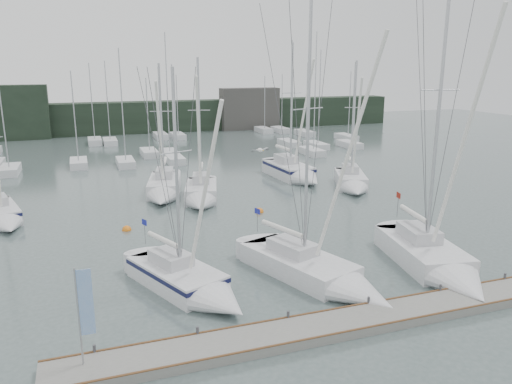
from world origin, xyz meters
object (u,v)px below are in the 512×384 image
sailboat_mid_b (164,190)px  sailboat_mid_c (201,195)px  sailboat_mid_e (352,183)px  sailboat_mid_d (296,173)px  dock_banner (83,308)px  sailboat_mid_a (3,217)px  buoy_c (127,230)px  sailboat_near_center (327,277)px  sailboat_near_left (194,286)px  sailboat_near_right (439,265)px  buoy_b (259,212)px

sailboat_mid_b → sailboat_mid_c: size_ratio=0.97×
sailboat_mid_e → sailboat_mid_d: bearing=144.3°
sailboat_mid_d → dock_banner: 33.06m
sailboat_mid_a → sailboat_mid_e: 28.48m
dock_banner → buoy_c: bearing=81.1°
sailboat_near_center → sailboat_mid_c: bearing=78.3°
sailboat_mid_e → sailboat_mid_c: bearing=-158.6°
sailboat_mid_c → dock_banner: (-9.27, -21.29, 2.02)m
sailboat_mid_b → sailboat_mid_e: bearing=2.4°
sailboat_near_left → sailboat_mid_c: size_ratio=0.96×
sailboat_mid_a → sailboat_mid_e: bearing=-13.9°
buoy_c → sailboat_near_left: bearing=-79.1°
buoy_c → sailboat_near_right: bearing=-41.4°
sailboat_mid_b → sailboat_mid_a: bearing=-150.2°
buoy_b → dock_banner: size_ratio=0.18×
sailboat_mid_b → buoy_c: sailboat_mid_b is taller
sailboat_near_center → sailboat_mid_d: bearing=50.5°
sailboat_near_left → dock_banner: (-5.04, -4.93, 2.11)m
sailboat_mid_d → buoy_b: sailboat_mid_d is taller
sailboat_mid_b → sailboat_mid_d: size_ratio=0.86×
sailboat_near_left → sailboat_near_center: size_ratio=0.78×
sailboat_mid_b → buoy_c: size_ratio=18.56×
dock_banner → sailboat_mid_d: bearing=53.9°
sailboat_mid_c → sailboat_mid_e: bearing=14.0°
sailboat_near_center → sailboat_mid_a: (-16.93, 16.79, 0.03)m
sailboat_near_right → buoy_b: bearing=119.7°
sailboat_near_right → sailboat_mid_b: 24.04m
sailboat_near_center → sailboat_mid_d: size_ratio=1.09×
buoy_c → dock_banner: (-2.86, -16.22, 2.64)m
sailboat_near_left → sailboat_mid_b: size_ratio=0.99×
sailboat_near_center → sailboat_mid_e: bearing=37.0°
sailboat_mid_d → sailboat_near_center: bearing=-114.4°
sailboat_mid_a → sailboat_mid_d: 25.87m
sailboat_near_center → sailboat_mid_e: size_ratio=1.25×
sailboat_near_left → sailboat_mid_c: 16.90m
sailboat_near_center → dock_banner: 12.42m
sailboat_mid_a → dock_banner: size_ratio=2.67×
sailboat_mid_b → dock_banner: 25.13m
sailboat_mid_a → sailboat_mid_c: bearing=-11.9°
sailboat_mid_c → dock_banner: bearing=-98.6°
sailboat_near_center → buoy_c: size_ratio=23.58×
dock_banner → sailboat_mid_c: bearing=67.5°
sailboat_mid_c → sailboat_mid_d: (10.66, 5.01, 0.06)m
sailboat_near_left → sailboat_mid_a: sailboat_near_left is taller
sailboat_mid_e → buoy_b: 11.06m
sailboat_near_center → buoy_b: (1.20, 13.47, -0.51)m
sailboat_mid_d → buoy_b: bearing=-132.1°
sailboat_mid_a → sailboat_mid_d: size_ratio=0.73×
sailboat_mid_c → buoy_c: sailboat_mid_c is taller
sailboat_mid_e → buoy_b: sailboat_mid_e is taller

